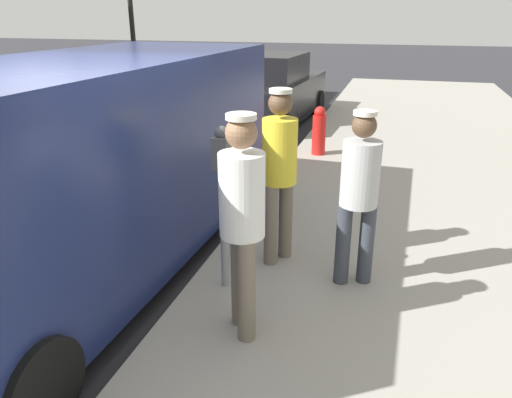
{
  "coord_description": "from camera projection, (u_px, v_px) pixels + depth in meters",
  "views": [
    {
      "loc": [
        2.73,
        -3.43,
        2.56
      ],
      "look_at": [
        1.65,
        0.31,
        1.05
      ],
      "focal_mm": 34.04,
      "sensor_mm": 36.0,
      "label": 1
    }
  ],
  "objects": [
    {
      "name": "sidewalk_slab",
      "position": [
        473.0,
        353.0,
        3.77
      ],
      "size": [
        5.0,
        32.0,
        0.15
      ],
      "primitive_type": "cube",
      "color": "#9E998E",
      "rests_on": "ground"
    },
    {
      "name": "parked_van",
      "position": [
        93.0,
        161.0,
        4.87
      ],
      "size": [
        2.29,
        5.27,
        2.15
      ],
      "color": "navy",
      "rests_on": "ground"
    },
    {
      "name": "pedestrian_in_yellow",
      "position": [
        279.0,
        166.0,
        4.69
      ],
      "size": [
        0.34,
        0.34,
        1.75
      ],
      "color": "#726656",
      "rests_on": "sidewalk_slab"
    },
    {
      "name": "fire_hydrant",
      "position": [
        319.0,
        131.0,
        8.62
      ],
      "size": [
        0.24,
        0.24,
        0.86
      ],
      "color": "red",
      "rests_on": "sidewalk_slab"
    },
    {
      "name": "pedestrian_in_white",
      "position": [
        242.0,
        214.0,
        3.57
      ],
      "size": [
        0.34,
        0.34,
        1.76
      ],
      "color": "#726656",
      "rests_on": "sidewalk_slab"
    },
    {
      "name": "parking_meter_near",
      "position": [
        223.0,
        181.0,
        4.2
      ],
      "size": [
        0.14,
        0.18,
        1.52
      ],
      "color": "gray",
      "rests_on": "sidewalk_slab"
    },
    {
      "name": "parked_sedan_ahead",
      "position": [
        268.0,
        93.0,
        11.58
      ],
      "size": [
        2.16,
        4.5,
        1.65
      ],
      "color": "black",
      "rests_on": "ground"
    },
    {
      "name": "ground_plane",
      "position": [
        84.0,
        294.0,
        4.7
      ],
      "size": [
        80.0,
        80.0,
        0.0
      ],
      "primitive_type": "plane",
      "color": "#2D2D33"
    },
    {
      "name": "pedestrian_in_gray",
      "position": [
        359.0,
        190.0,
        4.3
      ],
      "size": [
        0.35,
        0.34,
        1.63
      ],
      "color": "#383D47",
      "rests_on": "sidewalk_slab"
    }
  ]
}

